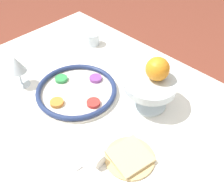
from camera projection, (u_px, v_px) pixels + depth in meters
name	position (u px, v px, depth m)	size (l,w,h in m)	color
dining_table	(93.00, 155.00, 1.27)	(1.25, 0.95, 0.72)	white
seder_plate	(77.00, 90.00, 1.06)	(0.33, 0.33, 0.03)	silver
wine_glass	(16.00, 66.00, 1.04)	(0.07, 0.07, 0.14)	silver
fruit_stand	(150.00, 88.00, 0.96)	(0.19, 0.19, 0.11)	silver
orange_fruit	(158.00, 69.00, 0.93)	(0.09, 0.09, 0.09)	orange
bread_plate	(130.00, 157.00, 0.84)	(0.16, 0.16, 0.02)	tan
napkin_roll	(80.00, 145.00, 0.85)	(0.19, 0.05, 0.04)	white
cup_near	(93.00, 39.00, 1.31)	(0.07, 0.07, 0.06)	silver
spoon	(67.00, 153.00, 0.85)	(0.15, 0.04, 0.01)	silver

